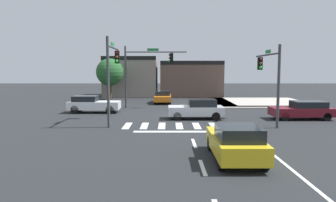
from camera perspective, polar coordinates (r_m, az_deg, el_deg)
The scene contains 15 objects.
ground_plane at distance 25.60m, azimuth 2.84°, elevation -2.69°, with size 120.00×120.00×0.00m, color #232628.
crosswalk_near at distance 21.17m, azimuth 3.47°, elevation -4.45°, with size 8.51×2.43×0.01m.
lane_markings at distance 13.99m, azimuth 10.02°, elevation -9.82°, with size 6.80×20.25×0.01m.
bike_detector_marking at distance 17.00m, azimuth 8.71°, elevation -7.02°, with size 1.08×1.08×0.01m.
curb_corner_northeast at distance 36.26m, azimuth 15.58°, elevation -0.30°, with size 10.00×10.60×0.15m.
storefront_row at distance 44.67m, azimuth -1.47°, elevation 4.23°, with size 16.00×7.04×5.45m.
traffic_signal_southwest at distance 22.14m, azimuth -10.08°, elevation 6.05°, with size 0.32×4.24×5.81m.
traffic_signal_southeast at distance 23.03m, azimuth 17.57°, elevation 5.14°, with size 0.32×5.25×5.28m.
traffic_signal_northwest at distance 30.91m, azimuth -4.02°, elevation 6.37°, with size 6.00×0.32×5.97m.
car_yellow at distance 13.43m, azimuth 11.91°, elevation -7.20°, with size 1.85×4.34×1.51m.
car_maroon at distance 25.84m, azimuth 22.94°, elevation -1.48°, with size 4.46×1.92×1.36m.
car_orange at distance 35.30m, azimuth -1.08°, elevation 0.74°, with size 1.81×4.43×1.35m.
car_silver at distance 24.07m, azimuth 5.15°, elevation -1.43°, with size 4.12×1.88×1.49m.
car_white at distance 28.16m, azimuth -13.52°, elevation -0.53°, with size 4.35×1.79×1.46m.
roadside_tree at distance 39.95m, azimuth -10.52°, elevation 5.10°, with size 3.36×3.36×5.08m.
Camera 1 is at (-1.32, -25.29, 3.72)m, focal length 33.98 mm.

